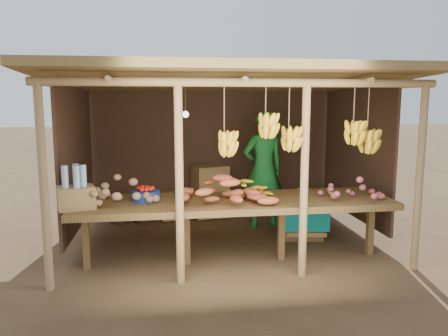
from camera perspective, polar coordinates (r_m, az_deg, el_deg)
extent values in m
plane|color=brown|center=(6.53, 0.00, -9.15)|extent=(60.00, 60.00, 0.00)
cylinder|color=#A58355|center=(4.90, -22.47, -2.58)|extent=(0.09, 0.09, 2.20)
cylinder|color=#A58355|center=(5.59, 24.17, -1.34)|extent=(0.09, 0.09, 2.20)
cylinder|color=#A58355|center=(7.80, -17.07, 1.69)|extent=(0.09, 0.09, 2.20)
cylinder|color=#A58355|center=(8.26, 13.09, 2.21)|extent=(0.09, 0.09, 2.20)
cylinder|color=#A58355|center=(4.74, -5.85, -2.30)|extent=(0.09, 0.09, 2.20)
cylinder|color=#A58355|center=(4.99, 10.43, -1.84)|extent=(0.09, 0.09, 2.20)
cylinder|color=#A58355|center=(4.74, 2.59, 11.10)|extent=(4.40, 0.09, 0.09)
cylinder|color=#A58355|center=(7.70, -1.59, 10.18)|extent=(4.40, 0.09, 0.09)
cube|color=olive|center=(6.22, 0.00, 11.36)|extent=(4.70, 3.50, 0.28)
cube|color=#462F20|center=(7.72, -1.54, 2.82)|extent=(4.20, 0.04, 1.98)
cube|color=#462F20|center=(6.51, -18.69, 1.27)|extent=(0.04, 2.40, 1.98)
cube|color=#462F20|center=(7.05, 16.76, 1.89)|extent=(0.04, 2.40, 1.98)
cube|color=brown|center=(5.42, 1.41, -4.54)|extent=(3.90, 1.05, 0.08)
cube|color=brown|center=(5.53, -17.56, -8.97)|extent=(0.08, 0.08, 0.72)
cube|color=brown|center=(5.46, -4.90, -8.82)|extent=(0.08, 0.08, 0.72)
cube|color=brown|center=(5.65, 7.47, -8.26)|extent=(0.08, 0.08, 0.72)
cube|color=brown|center=(6.07, 18.54, -7.44)|extent=(0.08, 0.08, 0.72)
cylinder|color=navy|center=(5.42, -10.17, -3.58)|extent=(0.35, 0.35, 0.12)
cube|color=olive|center=(5.22, -18.76, -3.67)|extent=(0.47, 0.42, 0.25)
imported|color=#186D28|center=(6.95, 5.15, -0.23)|extent=(0.74, 0.55, 1.85)
cube|color=brown|center=(6.62, 10.10, -6.65)|extent=(0.64, 0.57, 0.53)
cube|color=#0D958D|center=(6.55, 10.16, -4.20)|extent=(0.71, 0.64, 0.05)
cube|color=olive|center=(7.60, -1.81, -4.66)|extent=(0.64, 0.56, 0.44)
cube|color=olive|center=(7.51, -1.83, -1.36)|extent=(0.64, 0.56, 0.44)
cube|color=olive|center=(7.56, -6.43, -4.79)|extent=(0.64, 0.56, 0.44)
ellipsoid|color=#462F20|center=(7.49, -13.45, -5.01)|extent=(0.44, 0.44, 0.59)
ellipsoid|color=#462F20|center=(7.46, -10.40, -4.96)|extent=(0.44, 0.44, 0.59)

